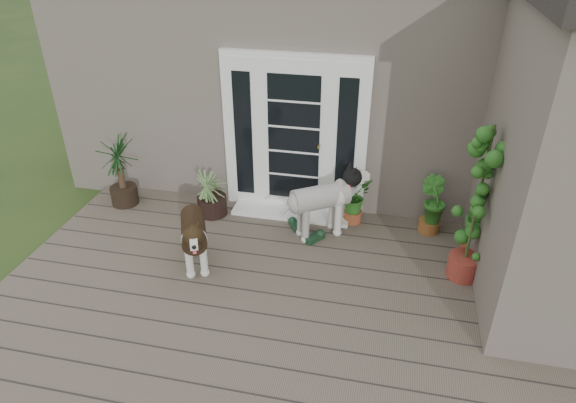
# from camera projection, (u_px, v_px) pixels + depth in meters

# --- Properties ---
(deck) EXTENTS (6.20, 4.60, 0.12)m
(deck) POSITION_uv_depth(u_px,v_px,m) (270.00, 319.00, 5.23)
(deck) COLOR #6B5B4C
(deck) RESTS_ON ground
(house_main) EXTENTS (7.40, 4.00, 3.10)m
(house_main) POSITION_uv_depth(u_px,v_px,m) (332.00, 68.00, 8.07)
(house_main) COLOR #665E54
(house_main) RESTS_ON ground
(door_unit) EXTENTS (1.90, 0.14, 2.15)m
(door_unit) POSITION_uv_depth(u_px,v_px,m) (294.00, 136.00, 6.56)
(door_unit) COLOR white
(door_unit) RESTS_ON deck
(door_step) EXTENTS (1.60, 0.40, 0.05)m
(door_step) POSITION_uv_depth(u_px,v_px,m) (291.00, 212.00, 6.92)
(door_step) COLOR white
(door_step) RESTS_ON deck
(brindle_dog) EXTENTS (0.70, 0.97, 0.74)m
(brindle_dog) POSITION_uv_depth(u_px,v_px,m) (195.00, 239.00, 5.75)
(brindle_dog) COLOR #301F11
(brindle_dog) RESTS_ON deck
(white_dog) EXTENTS (1.03, 0.88, 0.80)m
(white_dog) POSITION_uv_depth(u_px,v_px,m) (320.00, 208.00, 6.29)
(white_dog) COLOR silver
(white_dog) RESTS_ON deck
(spider_plant) EXTENTS (0.80, 0.80, 0.71)m
(spider_plant) POSITION_uv_depth(u_px,v_px,m) (211.00, 191.00, 6.76)
(spider_plant) COLOR #9DB16D
(spider_plant) RESTS_ON deck
(yucca) EXTENTS (0.83, 0.83, 1.03)m
(yucca) POSITION_uv_depth(u_px,v_px,m) (120.00, 171.00, 6.93)
(yucca) COLOR black
(yucca) RESTS_ON deck
(herb_a) EXTENTS (0.60, 0.60, 0.54)m
(herb_a) POSITION_uv_depth(u_px,v_px,m) (353.00, 204.00, 6.64)
(herb_a) COLOR #1C5919
(herb_a) RESTS_ON deck
(herb_b) EXTENTS (0.52, 0.52, 0.56)m
(herb_b) POSITION_uv_depth(u_px,v_px,m) (431.00, 213.00, 6.43)
(herb_b) COLOR #205618
(herb_b) RESTS_ON deck
(herb_c) EXTENTS (0.52, 0.52, 0.61)m
(herb_c) POSITION_uv_depth(u_px,v_px,m) (477.00, 226.00, 6.10)
(herb_c) COLOR #1B611C
(herb_c) RESTS_ON deck
(sapling) EXTENTS (0.56, 0.56, 1.91)m
(sapling) POSITION_uv_depth(u_px,v_px,m) (477.00, 204.00, 5.28)
(sapling) COLOR #1D5418
(sapling) RESTS_ON deck
(clog_left) EXTENTS (0.27, 0.32, 0.09)m
(clog_left) POSITION_uv_depth(u_px,v_px,m) (295.00, 225.00, 6.61)
(clog_left) COLOR #15341F
(clog_left) RESTS_ON deck
(clog_right) EXTENTS (0.31, 0.35, 0.10)m
(clog_right) POSITION_uv_depth(u_px,v_px,m) (315.00, 237.00, 6.35)
(clog_right) COLOR #13311B
(clog_right) RESTS_ON deck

